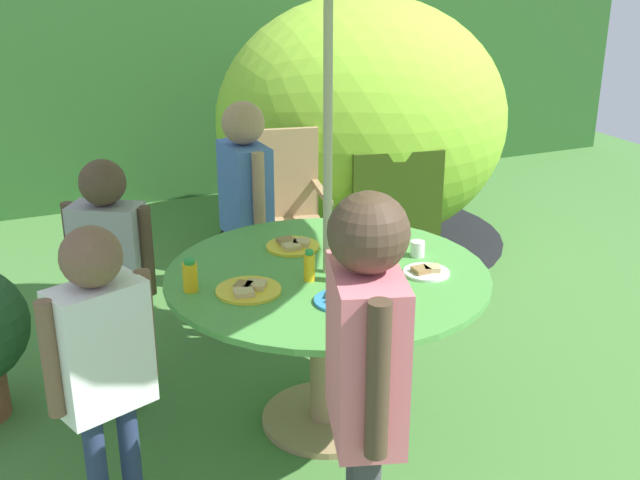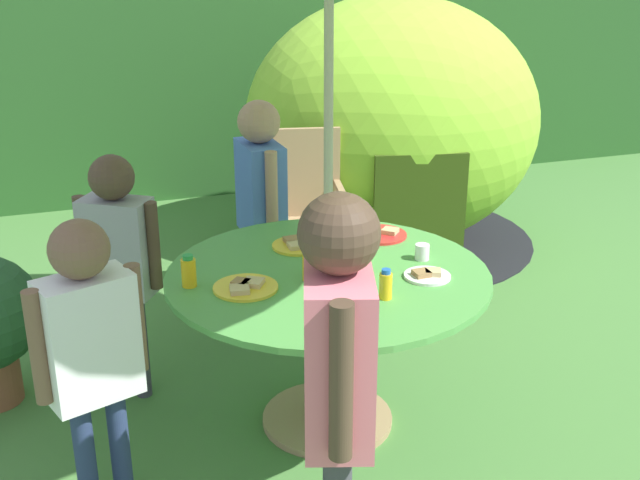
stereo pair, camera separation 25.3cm
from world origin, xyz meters
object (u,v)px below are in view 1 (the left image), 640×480
child_in_white_shirt (101,348)px  plate_back_edge (342,299)px  child_in_grey_shirt (110,254)px  plate_mid_right (370,232)px  dome_tent (362,122)px  plate_front_edge (293,245)px  juice_bottle_mid_left (190,276)px  plate_far_right (248,289)px  child_in_blue_shirt (245,191)px  juice_bottle_center_front (360,263)px  snack_bowl (349,248)px  plate_near_right (426,271)px  child_in_pink_shirt (366,354)px  garden_table (327,312)px  juice_bottle_center_back (309,266)px  cup_near (418,249)px  juice_bottle_far_left (390,283)px  wooden_chair (278,208)px  juice_bottle_near_left (335,269)px

child_in_white_shirt → plate_back_edge: size_ratio=5.51×
child_in_grey_shirt → plate_mid_right: 1.16m
dome_tent → plate_mid_right: 1.87m
plate_front_edge → juice_bottle_mid_left: 0.59m
plate_mid_right → plate_back_edge: bearing=-125.3°
plate_far_right → plate_back_edge: 0.37m
plate_front_edge → child_in_blue_shirt: bearing=90.8°
child_in_grey_shirt → plate_front_edge: size_ratio=4.87×
plate_far_right → juice_bottle_center_front: juice_bottle_center_front is taller
snack_bowl → plate_front_edge: (-0.19, 0.18, -0.02)m
plate_near_right → plate_far_right: size_ratio=0.74×
juice_bottle_center_front → child_in_pink_shirt: bearing=-115.5°
garden_table → plate_far_right: (-0.36, -0.06, 0.19)m
juice_bottle_center_back → plate_mid_right: bearing=38.7°
plate_far_right → juice_bottle_center_back: (0.26, 0.01, 0.05)m
cup_near → child_in_white_shirt: bearing=-166.4°
garden_table → juice_bottle_far_left: bearing=-68.5°
garden_table → plate_front_edge: plate_front_edge is taller
wooden_chair → child_in_pink_shirt: 2.30m
wooden_chair → plate_front_edge: (-0.30, -0.99, 0.17)m
plate_mid_right → cup_near: (0.06, -0.32, 0.02)m
juice_bottle_far_left → cup_near: juice_bottle_far_left is taller
child_in_blue_shirt → plate_near_right: bearing=17.4°
garden_table → snack_bowl: snack_bowl is taller
snack_bowl → plate_near_right: size_ratio=0.71×
plate_mid_right → plate_back_edge: size_ratio=1.21×
child_in_pink_shirt → plate_front_edge: (0.26, 1.22, -0.14)m
plate_back_edge → cup_near: size_ratio=3.14×
child_in_grey_shirt → plate_mid_right: bearing=23.5°
garden_table → plate_mid_right: 0.52m
child_in_white_shirt → child_in_pink_shirt: 0.89m
dome_tent → juice_bottle_center_front: 2.34m
plate_mid_right → child_in_grey_shirt: bearing=170.4°
child_in_white_shirt → plate_front_edge: 1.13m
child_in_grey_shirt → plate_front_edge: bearing=17.7°
plate_near_right → dome_tent: bearing=70.0°
garden_table → child_in_white_shirt: size_ratio=1.14×
juice_bottle_mid_left → plate_near_right: bearing=-13.7°
child_in_blue_shirt → cup_near: 1.03m
child_in_white_shirt → plate_mid_right: bearing=7.1°
wooden_chair → plate_far_right: 1.50m
child_in_white_shirt → juice_bottle_far_left: bearing=-17.9°
child_in_blue_shirt → juice_bottle_center_front: (0.14, -1.01, -0.03)m
juice_bottle_far_left → juice_bottle_center_back: 0.34m
plate_back_edge → juice_bottle_mid_left: bearing=146.3°
snack_bowl → juice_bottle_near_left: (-0.17, -0.22, 0.02)m
plate_far_right → juice_bottle_near_left: bearing=-6.2°
child_in_white_shirt → plate_back_edge: child_in_white_shirt is taller
child_in_blue_shirt → juice_bottle_far_left: bearing=5.0°
child_in_blue_shirt → plate_back_edge: (-0.03, -1.20, -0.07)m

